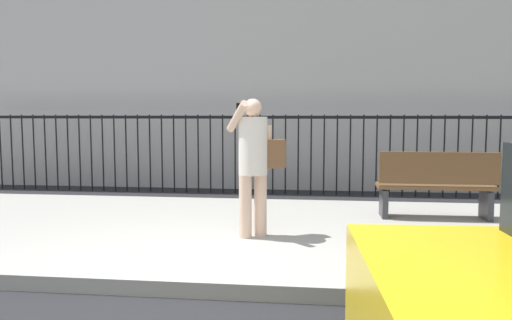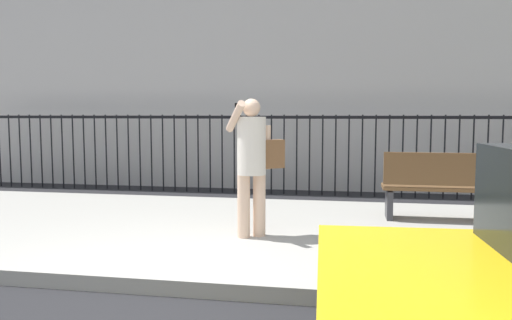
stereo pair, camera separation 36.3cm
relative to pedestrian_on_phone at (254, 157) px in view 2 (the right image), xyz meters
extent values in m
plane|color=black|center=(-0.54, -1.73, -1.10)|extent=(60.00, 60.00, 0.00)
cube|color=#9E9B93|center=(-0.54, 0.47, -1.03)|extent=(28.00, 4.40, 0.15)
cube|color=black|center=(-0.54, 4.17, 0.45)|extent=(12.00, 0.04, 0.06)
cylinder|color=black|center=(-6.54, 4.17, -0.30)|extent=(0.03, 0.03, 1.60)
cylinder|color=black|center=(-6.28, 4.17, -0.30)|extent=(0.03, 0.03, 1.60)
cylinder|color=black|center=(-6.03, 4.17, -0.30)|extent=(0.03, 0.03, 1.60)
cylinder|color=black|center=(-5.77, 4.17, -0.30)|extent=(0.03, 0.03, 1.60)
cylinder|color=black|center=(-5.52, 4.17, -0.30)|extent=(0.03, 0.03, 1.60)
cylinder|color=black|center=(-5.26, 4.17, -0.30)|extent=(0.03, 0.03, 1.60)
cylinder|color=black|center=(-5.01, 4.17, -0.30)|extent=(0.03, 0.03, 1.60)
cylinder|color=black|center=(-4.75, 4.17, -0.30)|extent=(0.03, 0.03, 1.60)
cylinder|color=black|center=(-4.50, 4.17, -0.30)|extent=(0.03, 0.03, 1.60)
cylinder|color=black|center=(-4.24, 4.17, -0.30)|extent=(0.03, 0.03, 1.60)
cylinder|color=black|center=(-3.98, 4.17, -0.30)|extent=(0.03, 0.03, 1.60)
cylinder|color=black|center=(-3.73, 4.17, -0.30)|extent=(0.03, 0.03, 1.60)
cylinder|color=black|center=(-3.47, 4.17, -0.30)|extent=(0.03, 0.03, 1.60)
cylinder|color=black|center=(-3.22, 4.17, -0.30)|extent=(0.03, 0.03, 1.60)
cylinder|color=black|center=(-2.96, 4.17, -0.30)|extent=(0.03, 0.03, 1.60)
cylinder|color=black|center=(-2.71, 4.17, -0.30)|extent=(0.03, 0.03, 1.60)
cylinder|color=black|center=(-2.45, 4.17, -0.30)|extent=(0.03, 0.03, 1.60)
cylinder|color=black|center=(-2.20, 4.17, -0.30)|extent=(0.03, 0.03, 1.60)
cylinder|color=black|center=(-1.94, 4.17, -0.30)|extent=(0.03, 0.03, 1.60)
cylinder|color=black|center=(-1.69, 4.17, -0.30)|extent=(0.03, 0.03, 1.60)
cylinder|color=black|center=(-1.43, 4.17, -0.30)|extent=(0.03, 0.03, 1.60)
cylinder|color=black|center=(-1.18, 4.17, -0.30)|extent=(0.03, 0.03, 1.60)
cylinder|color=black|center=(-0.92, 4.17, -0.30)|extent=(0.03, 0.03, 1.60)
cylinder|color=black|center=(-0.67, 4.17, -0.30)|extent=(0.03, 0.03, 1.60)
cylinder|color=black|center=(-0.41, 4.17, -0.30)|extent=(0.03, 0.03, 1.60)
cylinder|color=black|center=(-0.16, 4.17, -0.30)|extent=(0.03, 0.03, 1.60)
cylinder|color=black|center=(0.10, 4.17, -0.30)|extent=(0.03, 0.03, 1.60)
cylinder|color=black|center=(0.36, 4.17, -0.30)|extent=(0.03, 0.03, 1.60)
cylinder|color=black|center=(0.61, 4.17, -0.30)|extent=(0.03, 0.03, 1.60)
cylinder|color=black|center=(0.87, 4.17, -0.30)|extent=(0.03, 0.03, 1.60)
cylinder|color=black|center=(1.12, 4.17, -0.30)|extent=(0.03, 0.03, 1.60)
cylinder|color=black|center=(1.38, 4.17, -0.30)|extent=(0.03, 0.03, 1.60)
cylinder|color=black|center=(1.63, 4.17, -0.30)|extent=(0.03, 0.03, 1.60)
cylinder|color=black|center=(1.89, 4.17, -0.30)|extent=(0.03, 0.03, 1.60)
cylinder|color=black|center=(2.14, 4.17, -0.30)|extent=(0.03, 0.03, 1.60)
cylinder|color=black|center=(2.40, 4.17, -0.30)|extent=(0.03, 0.03, 1.60)
cylinder|color=black|center=(2.65, 4.17, -0.30)|extent=(0.03, 0.03, 1.60)
cylinder|color=black|center=(2.91, 4.17, -0.30)|extent=(0.03, 0.03, 1.60)
cylinder|color=black|center=(3.16, 4.17, -0.30)|extent=(0.03, 0.03, 1.60)
cylinder|color=black|center=(3.42, 4.17, -0.30)|extent=(0.03, 0.03, 1.60)
cylinder|color=black|center=(3.67, 4.17, -0.30)|extent=(0.03, 0.03, 1.60)
cylinder|color=black|center=(3.93, 4.17, -0.30)|extent=(0.03, 0.03, 1.60)
cylinder|color=beige|center=(-0.11, -0.07, -0.58)|extent=(0.15, 0.15, 0.75)
cylinder|color=beige|center=(0.06, 0.04, -0.58)|extent=(0.15, 0.15, 0.75)
cylinder|color=silver|center=(-0.02, -0.01, 0.14)|extent=(0.47, 0.47, 0.68)
sphere|color=beige|center=(-0.02, -0.01, 0.59)|extent=(0.21, 0.21, 0.21)
cylinder|color=beige|center=(-0.19, -0.12, 0.48)|extent=(0.33, 0.45, 0.37)
cylinder|color=beige|center=(0.15, 0.09, 0.12)|extent=(0.09, 0.09, 0.52)
cube|color=black|center=(-0.18, -0.04, 0.57)|extent=(0.06, 0.05, 0.15)
cube|color=brown|center=(0.20, 0.12, 0.03)|extent=(0.32, 0.28, 0.34)
cube|color=brown|center=(2.38, 1.38, -0.50)|extent=(1.60, 0.45, 0.05)
cube|color=brown|center=(2.38, 1.19, -0.22)|extent=(1.60, 0.06, 0.44)
cube|color=#333338|center=(1.68, 1.38, -0.75)|extent=(0.08, 0.41, 0.40)
cube|color=#333338|center=(3.08, 1.38, -0.75)|extent=(0.08, 0.41, 0.40)
camera|label=1|loc=(0.73, -5.92, 0.51)|focal=35.50mm
camera|label=2|loc=(1.09, -5.87, 0.51)|focal=35.50mm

